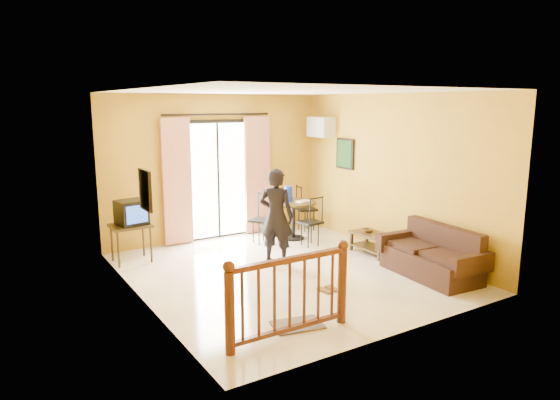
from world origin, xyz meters
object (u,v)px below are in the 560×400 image
dining_table (293,209)px  standing_person (276,216)px  television (131,212)px  sofa (433,258)px  coffee_table (373,240)px

dining_table → standing_person: (-1.07, -1.11, 0.21)m
dining_table → television: bearing=176.0°
standing_person → sofa: bearing=-176.8°
coffee_table → sofa: (0.00, -1.35, 0.05)m
dining_table → standing_person: standing_person is taller
dining_table → standing_person: size_ratio=0.56×
coffee_table → standing_person: (-1.71, 0.47, 0.55)m
television → sofa: 4.91m
dining_table → sofa: bearing=-77.6°
coffee_table → standing_person: standing_person is taller
television → dining_table: (3.08, -0.22, -0.26)m
dining_table → sofa: sofa is taller
television → standing_person: 2.40m
coffee_table → dining_table: bearing=112.2°
television → standing_person: size_ratio=0.33×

